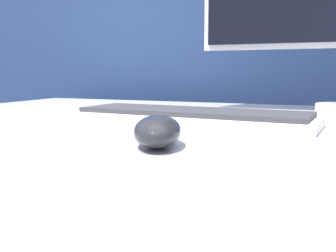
# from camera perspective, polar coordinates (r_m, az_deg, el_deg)

# --- Properties ---
(partition_panel) EXTENTS (5.00, 0.03, 1.21)m
(partition_panel) POSITION_cam_1_polar(r_m,az_deg,el_deg) (1.25, 16.31, -1.09)
(partition_panel) COLOR navy
(partition_panel) RESTS_ON ground_plane
(computer_mouse_near) EXTENTS (0.09, 0.12, 0.04)m
(computer_mouse_near) POSITION_cam_1_polar(r_m,az_deg,el_deg) (0.46, -1.53, -0.74)
(computer_mouse_near) COLOR #232328
(computer_mouse_near) RESTS_ON desk
(keyboard) EXTENTS (0.43, 0.17, 0.02)m
(keyboard) POSITION_cam_1_polar(r_m,az_deg,el_deg) (0.68, 3.46, 1.39)
(keyboard) COLOR silver
(keyboard) RESTS_ON desk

